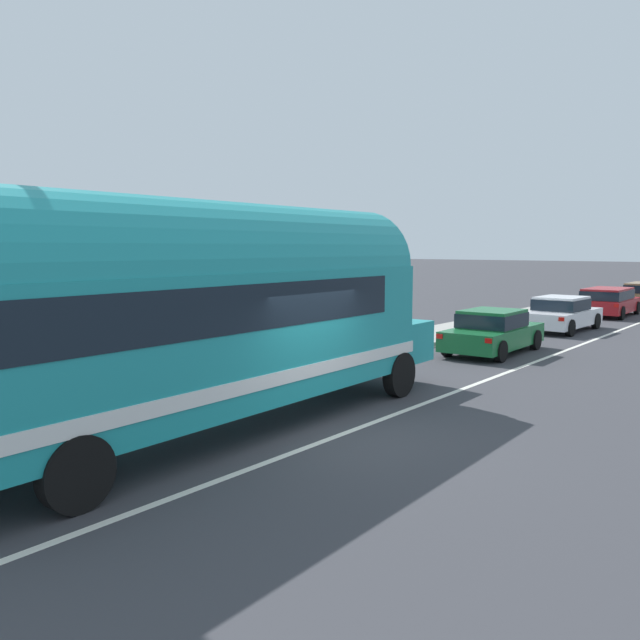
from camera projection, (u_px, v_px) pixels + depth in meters
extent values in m
plane|color=#38383D|center=(341.00, 435.00, 11.38)|extent=(300.00, 300.00, 0.00)
cube|color=silver|center=(566.00, 350.00, 20.65)|extent=(0.14, 80.00, 0.01)
cube|color=silver|center=(461.00, 340.00, 22.94)|extent=(0.12, 80.00, 0.01)
cube|color=#9E9B93|center=(404.00, 342.00, 22.13)|extent=(2.36, 90.00, 0.15)
cube|color=teal|center=(210.00, 337.00, 11.23)|extent=(2.75, 9.97, 2.30)
cylinder|color=teal|center=(208.00, 271.00, 11.10)|extent=(2.70, 9.87, 2.45)
cube|color=teal|center=(380.00, 339.00, 15.72)|extent=(2.29, 1.36, 0.95)
cube|color=white|center=(210.00, 373.00, 11.30)|extent=(2.80, 10.01, 0.24)
cube|color=black|center=(196.00, 304.00, 10.92)|extent=(2.74, 8.17, 0.76)
cube|color=black|center=(367.00, 286.00, 15.10)|extent=(2.14, 0.16, 0.96)
cube|color=silver|center=(395.00, 341.00, 16.28)|extent=(0.90, 0.12, 0.56)
cylinder|color=black|center=(316.00, 363.00, 15.66)|extent=(0.29, 1.01, 1.00)
cylinder|color=black|center=(399.00, 374.00, 14.25)|extent=(0.29, 1.01, 1.00)
cylinder|color=black|center=(76.00, 473.00, 8.02)|extent=(0.29, 1.01, 1.00)
cube|color=#196633|center=(493.00, 336.00, 20.17)|extent=(1.86, 4.35, 0.60)
cube|color=#196633|center=(492.00, 319.00, 20.00)|extent=(1.61, 2.00, 0.55)
cube|color=black|center=(492.00, 320.00, 20.01)|extent=(1.67, 2.04, 0.43)
cube|color=red|center=(439.00, 336.00, 18.90)|extent=(0.20, 0.04, 0.14)
cube|color=red|center=(488.00, 341.00, 17.98)|extent=(0.20, 0.04, 0.14)
cylinder|color=black|center=(486.00, 336.00, 21.84)|extent=(0.21, 0.64, 0.64)
cylinder|color=black|center=(535.00, 340.00, 20.82)|extent=(0.21, 0.64, 0.64)
cylinder|color=black|center=(448.00, 346.00, 19.55)|extent=(0.21, 0.64, 0.64)
cylinder|color=black|center=(501.00, 351.00, 18.53)|extent=(0.21, 0.64, 0.64)
cube|color=white|center=(562.00, 318.00, 25.55)|extent=(1.93, 4.42, 0.60)
cube|color=white|center=(561.00, 304.00, 25.39)|extent=(1.66, 2.06, 0.55)
cube|color=black|center=(561.00, 304.00, 25.40)|extent=(1.72, 2.11, 0.43)
cube|color=red|center=(520.00, 316.00, 24.38)|extent=(0.20, 0.05, 0.14)
cube|color=red|center=(561.00, 319.00, 23.37)|extent=(0.20, 0.05, 0.14)
cylinder|color=black|center=(554.00, 318.00, 27.25)|extent=(0.22, 0.65, 0.64)
cylinder|color=black|center=(596.00, 321.00, 26.14)|extent=(0.22, 0.65, 0.64)
cylinder|color=black|center=(525.00, 324.00, 25.01)|extent=(0.22, 0.65, 0.64)
cylinder|color=black|center=(570.00, 328.00, 23.90)|extent=(0.22, 0.65, 0.64)
cube|color=#A5191E|center=(609.00, 305.00, 31.08)|extent=(1.99, 4.59, 0.60)
cube|color=#A5191E|center=(607.00, 294.00, 30.64)|extent=(1.76, 3.14, 0.55)
cube|color=black|center=(607.00, 294.00, 30.64)|extent=(1.82, 3.18, 0.43)
cube|color=red|center=(578.00, 304.00, 29.77)|extent=(0.20, 0.04, 0.14)
cube|color=red|center=(616.00, 306.00, 28.76)|extent=(0.20, 0.04, 0.14)
cylinder|color=black|center=(598.00, 306.00, 32.89)|extent=(0.21, 0.64, 0.64)
cylinder|color=black|center=(637.00, 308.00, 31.79)|extent=(0.21, 0.64, 0.64)
cylinder|color=black|center=(580.00, 311.00, 30.42)|extent=(0.21, 0.64, 0.64)
cylinder|color=black|center=(621.00, 313.00, 29.31)|extent=(0.21, 0.64, 0.64)
cube|color=red|center=(623.00, 296.00, 34.58)|extent=(0.20, 0.04, 0.14)
cylinder|color=black|center=(636.00, 299.00, 37.44)|extent=(0.21, 0.64, 0.64)
cylinder|color=black|center=(624.00, 302.00, 35.22)|extent=(0.21, 0.64, 0.64)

